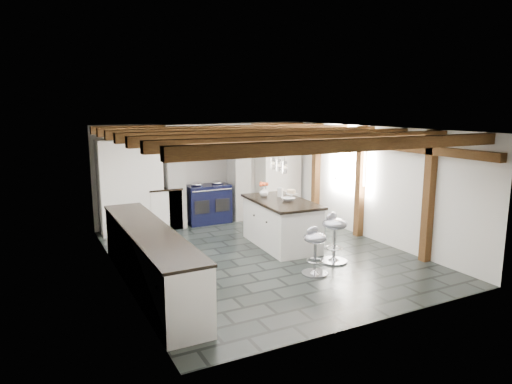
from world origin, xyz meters
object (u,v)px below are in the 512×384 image
kitchen_island (281,222)px  range_cooker (208,203)px  bar_stool_far (315,245)px  bar_stool_near (334,232)px

kitchen_island → range_cooker: bearing=108.4°
bar_stool_far → kitchen_island: bearing=63.3°
range_cooker → bar_stool_far: (0.31, -3.93, 0.02)m
kitchen_island → bar_stool_near: bearing=-71.8°
kitchen_island → bar_stool_far: bearing=-97.2°
range_cooker → bar_stool_near: 3.71m
range_cooker → kitchen_island: (0.62, -2.34, -0.00)m
range_cooker → bar_stool_far: size_ratio=1.28×
bar_stool_far → bar_stool_near: bearing=12.4°
bar_stool_near → bar_stool_far: 0.72m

